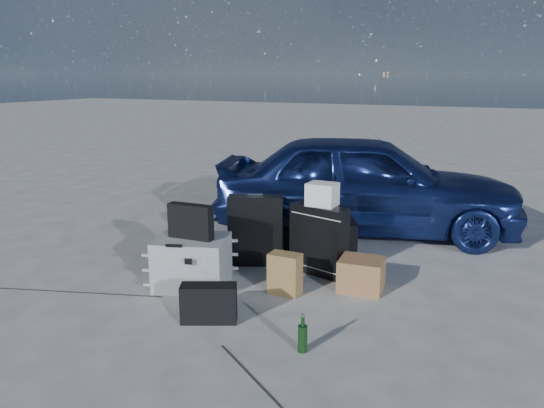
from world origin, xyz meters
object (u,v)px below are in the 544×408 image
at_px(pelican_case, 192,262).
at_px(green_bottle, 303,334).
at_px(cardboard_box, 361,274).
at_px(briefcase, 210,254).
at_px(duffel_bag, 319,239).
at_px(car, 366,183).
at_px(suitcase_left, 256,230).
at_px(suitcase_right, 319,240).

relative_size(pelican_case, green_bottle, 2.36).
distance_m(pelican_case, cardboard_box, 1.52).
xyz_separation_m(pelican_case, briefcase, (-0.06, 0.39, -0.06)).
xyz_separation_m(briefcase, duffel_bag, (0.82, 0.86, 0.02)).
relative_size(car, green_bottle, 13.45).
height_order(suitcase_left, cardboard_box, suitcase_left).
height_order(duffel_bag, green_bottle, duffel_bag).
relative_size(car, suitcase_right, 5.30).
height_order(car, briefcase, car).
distance_m(cardboard_box, green_bottle, 1.24).
height_order(suitcase_left, suitcase_right, suitcase_left).
distance_m(car, briefcase, 2.21).
relative_size(pelican_case, suitcase_left, 0.88).
bearing_deg(duffel_bag, pelican_case, -146.16).
relative_size(pelican_case, briefcase, 1.45).
bearing_deg(suitcase_right, suitcase_left, -162.42).
distance_m(briefcase, suitcase_left, 0.52).
distance_m(car, green_bottle, 3.05).
bearing_deg(green_bottle, briefcase, 142.97).
xyz_separation_m(duffel_bag, cardboard_box, (0.65, -0.68, -0.05)).
bearing_deg(suitcase_right, car, 104.12).
bearing_deg(suitcase_left, suitcase_right, -20.92).
distance_m(pelican_case, suitcase_right, 1.22).
xyz_separation_m(briefcase, suitcase_left, (0.31, 0.37, 0.18)).
bearing_deg(duffel_bag, suitcase_left, -160.86).
bearing_deg(duffel_bag, green_bottle, -97.74).
xyz_separation_m(pelican_case, cardboard_box, (1.41, 0.57, -0.08)).
height_order(briefcase, suitcase_left, suitcase_left).
bearing_deg(suitcase_left, pelican_case, -131.98).
bearing_deg(briefcase, cardboard_box, 2.52).
xyz_separation_m(suitcase_left, cardboard_box, (1.15, -0.19, -0.21)).
bearing_deg(cardboard_box, car, 104.91).
distance_m(suitcase_right, duffel_bag, 0.51).
bearing_deg(duffel_bag, cardboard_box, -71.08).
distance_m(pelican_case, suitcase_left, 0.81).
bearing_deg(green_bottle, cardboard_box, 87.23).
distance_m(car, duffel_bag, 1.16).
relative_size(suitcase_right, green_bottle, 2.54).
height_order(pelican_case, briefcase, pelican_case).
bearing_deg(duffel_bag, suitcase_right, -95.50).
distance_m(car, suitcase_left, 1.72).
distance_m(car, pelican_case, 2.53).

